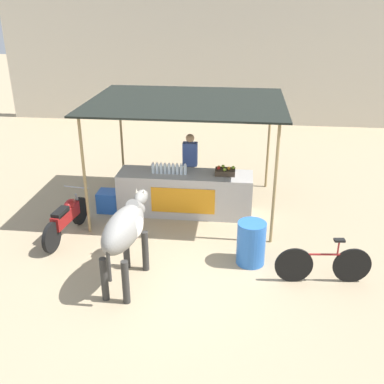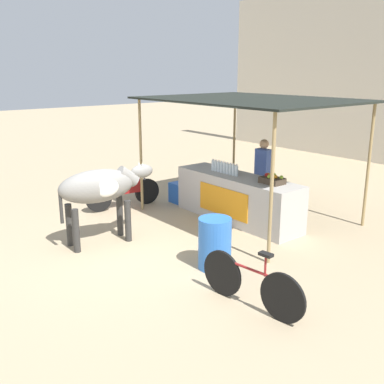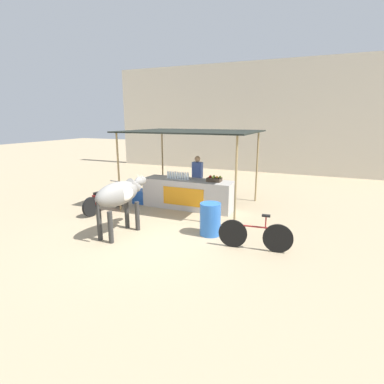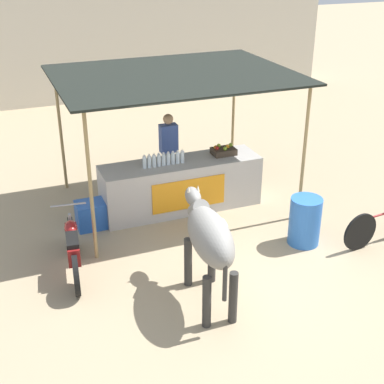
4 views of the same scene
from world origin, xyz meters
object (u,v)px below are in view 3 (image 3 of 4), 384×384
at_px(fruit_crate, 214,179).
at_px(motorcycle_parked, 106,198).
at_px(vendor_behind_counter, 197,179).
at_px(water_barrel, 210,219).
at_px(cooler_box, 143,196).
at_px(cow, 120,195).
at_px(bicycle_leaning, 255,235).
at_px(stall_counter, 188,194).

distance_m(fruit_crate, motorcycle_parked, 3.52).
distance_m(vendor_behind_counter, water_barrel, 3.11).
xyz_separation_m(fruit_crate, cooler_box, (-2.59, -0.15, -0.79)).
bearing_deg(fruit_crate, cooler_box, -176.62).
bearing_deg(vendor_behind_counter, motorcycle_parked, -137.37).
relative_size(cow, bicycle_leaning, 1.12).
relative_size(cow, motorcycle_parked, 1.03).
relative_size(vendor_behind_counter, cow, 0.89).
height_order(cow, bicycle_leaning, cow).
height_order(vendor_behind_counter, water_barrel, vendor_behind_counter).
bearing_deg(bicycle_leaning, fruit_crate, 126.40).
bearing_deg(motorcycle_parked, vendor_behind_counter, 42.63).
relative_size(stall_counter, motorcycle_parked, 1.67).
bearing_deg(water_barrel, bicycle_leaning, -20.75).
height_order(cooler_box, motorcycle_parked, motorcycle_parked).
distance_m(vendor_behind_counter, bicycle_leaning, 4.19).
bearing_deg(stall_counter, vendor_behind_counter, 88.21).
xyz_separation_m(vendor_behind_counter, bicycle_leaning, (2.69, -3.18, -0.50)).
bearing_deg(cooler_box, water_barrel, -30.33).
bearing_deg(water_barrel, vendor_behind_counter, 118.17).
xyz_separation_m(stall_counter, cooler_box, (-1.71, -0.10, -0.24)).
distance_m(cow, motorcycle_parked, 2.27).
bearing_deg(stall_counter, motorcycle_parked, -149.06).
relative_size(cooler_box, cow, 0.33).
height_order(vendor_behind_counter, bicycle_leaning, vendor_behind_counter).
height_order(fruit_crate, vendor_behind_counter, vendor_behind_counter).
distance_m(vendor_behind_counter, motorcycle_parked, 3.16).
xyz_separation_m(fruit_crate, vendor_behind_counter, (-0.86, 0.70, -0.18)).
height_order(fruit_crate, motorcycle_parked, fruit_crate).
bearing_deg(fruit_crate, motorcycle_parked, -155.79).
height_order(motorcycle_parked, bicycle_leaning, motorcycle_parked).
distance_m(stall_counter, cooler_box, 1.72).
relative_size(stall_counter, fruit_crate, 6.82).
bearing_deg(bicycle_leaning, motorcycle_parked, 168.00).
xyz_separation_m(fruit_crate, water_barrel, (0.59, -2.01, -0.61)).
bearing_deg(vendor_behind_counter, cooler_box, -153.82).
distance_m(stall_counter, fruit_crate, 1.04).
distance_m(stall_counter, motorcycle_parked, 2.66).
xyz_separation_m(vendor_behind_counter, motorcycle_parked, (-2.30, -2.12, -0.42)).
xyz_separation_m(water_barrel, bicycle_leaning, (1.24, -0.47, -0.07)).
distance_m(motorcycle_parked, bicycle_leaning, 5.10).
bearing_deg(stall_counter, water_barrel, -53.00).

